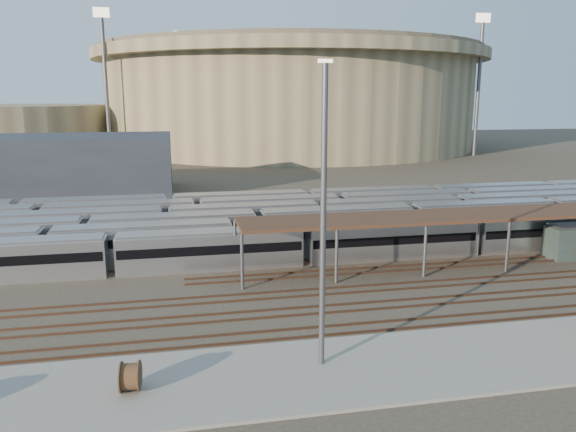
# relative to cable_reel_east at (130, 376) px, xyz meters

# --- Properties ---
(ground) EXTENTS (420.00, 420.00, 0.00)m
(ground) POSITION_rel_cable_reel_east_xyz_m (16.39, 15.15, -1.09)
(ground) COLOR #383026
(ground) RESTS_ON ground
(apron) EXTENTS (50.00, 9.00, 0.20)m
(apron) POSITION_rel_cable_reel_east_xyz_m (11.39, 0.15, -0.99)
(apron) COLOR gray
(apron) RESTS_ON ground
(subway_trains) EXTENTS (127.37, 23.90, 3.60)m
(subway_trains) POSITION_rel_cable_reel_east_xyz_m (17.03, 33.65, 0.71)
(subway_trains) COLOR silver
(subway_trains) RESTS_ON ground
(inspection_shed) EXTENTS (60.30, 6.00, 5.30)m
(inspection_shed) POSITION_rel_cable_reel_east_xyz_m (38.39, 19.15, 3.89)
(inspection_shed) COLOR #525257
(inspection_shed) RESTS_ON ground
(empty_tracks) EXTENTS (170.00, 9.62, 0.18)m
(empty_tracks) POSITION_rel_cable_reel_east_xyz_m (16.39, 10.15, -1.00)
(empty_tracks) COLOR #4C3323
(empty_tracks) RESTS_ON ground
(stadium) EXTENTS (124.00, 124.00, 32.50)m
(stadium) POSITION_rel_cable_reel_east_xyz_m (41.39, 155.15, 15.38)
(stadium) COLOR gray
(stadium) RESTS_ON ground
(secondary_arena) EXTENTS (56.00, 56.00, 14.00)m
(secondary_arena) POSITION_rel_cable_reel_east_xyz_m (-43.61, 145.15, 5.91)
(secondary_arena) COLOR gray
(secondary_arena) RESTS_ON ground
(service_building) EXTENTS (42.00, 20.00, 10.00)m
(service_building) POSITION_rel_cable_reel_east_xyz_m (-18.61, 70.15, 3.91)
(service_building) COLOR #1E232D
(service_building) RESTS_ON ground
(floodlight_0) EXTENTS (4.00, 1.00, 38.40)m
(floodlight_0) POSITION_rel_cable_reel_east_xyz_m (-13.61, 125.15, 19.56)
(floodlight_0) COLOR #525257
(floodlight_0) RESTS_ON ground
(floodlight_2) EXTENTS (4.00, 1.00, 38.40)m
(floodlight_2) POSITION_rel_cable_reel_east_xyz_m (86.39, 115.15, 19.56)
(floodlight_2) COLOR #525257
(floodlight_2) RESTS_ON ground
(floodlight_3) EXTENTS (4.00, 1.00, 38.40)m
(floodlight_3) POSITION_rel_cable_reel_east_xyz_m (6.39, 175.15, 19.56)
(floodlight_3) COLOR #525257
(floodlight_3) RESTS_ON ground
(cable_reel_east) EXTENTS (1.16, 1.87, 1.79)m
(cable_reel_east) POSITION_rel_cable_reel_east_xyz_m (0.00, 0.00, 0.00)
(cable_reel_east) COLOR brown
(cable_reel_east) RESTS_ON apron
(yard_light_pole) EXTENTS (0.81, 0.36, 18.51)m
(yard_light_pole) POSITION_rel_cable_reel_east_xyz_m (11.52, 1.12, 8.44)
(yard_light_pole) COLOR #525257
(yard_light_pole) RESTS_ON apron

